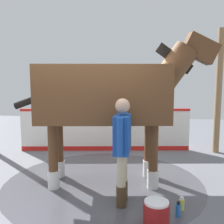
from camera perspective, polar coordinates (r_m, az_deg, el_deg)
The scene contains 9 objects.
ground_plane at distance 4.87m, azimuth -5.15°, elevation -15.53°, with size 16.00×16.00×0.02m, color slate.
wet_patch at distance 4.91m, azimuth -1.85°, elevation -15.16°, with size 3.60×3.60×0.00m, color #4C4C54.
barrier_wall at distance 6.79m, azimuth -1.47°, elevation -4.28°, with size 4.39×0.65×1.11m.
roof_post_near at distance 7.02m, azimuth 22.50°, elevation 4.14°, with size 0.16×0.16×3.12m, color olive.
horse at distance 4.55m, azimuth -0.58°, elevation 3.68°, with size 3.57×1.27×2.68m.
handler at distance 3.84m, azimuth 2.30°, elevation -7.24°, with size 0.24×0.65×1.60m.
wash_bucket at distance 3.61m, azimuth 9.78°, elevation -21.21°, with size 0.34×0.34×0.33m.
bottle_shampoo at distance 4.07m, azimuth 15.14°, elevation -19.05°, with size 0.08×0.08×0.20m.
bottle_spray at distance 3.89m, azimuth 14.42°, elevation -20.17°, with size 0.07×0.07×0.22m.
Camera 1 is at (0.95, -4.39, 1.88)m, focal length 41.34 mm.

